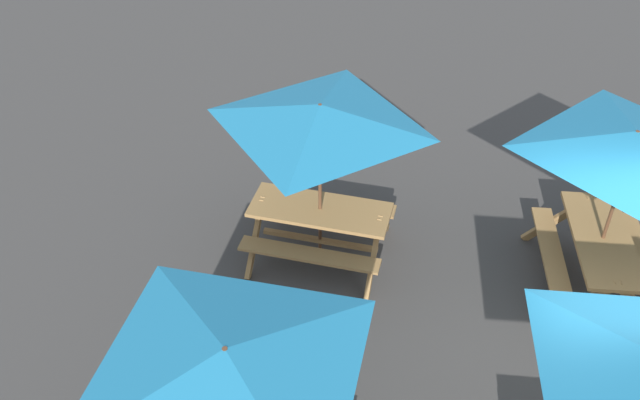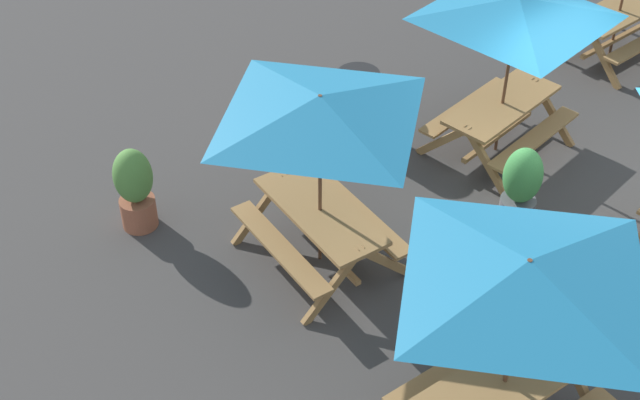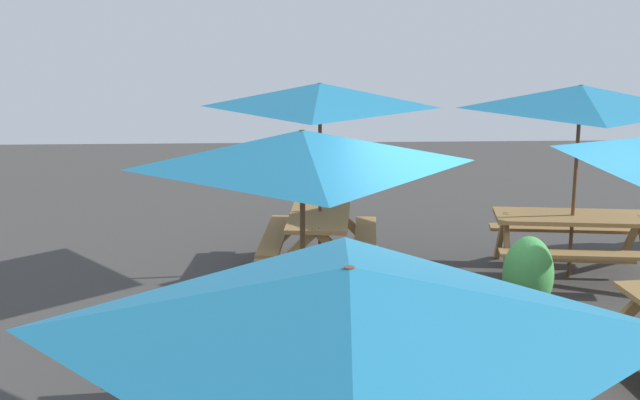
# 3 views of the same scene
# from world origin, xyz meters

# --- Properties ---
(ground_plane) EXTENTS (25.37, 25.37, 0.00)m
(ground_plane) POSITION_xyz_m (0.00, 0.00, 0.00)
(ground_plane) COLOR #3D3A38
(ground_plane) RESTS_ON ground
(picnic_table_1) EXTENTS (2.24, 2.24, 2.34)m
(picnic_table_1) POSITION_xyz_m (-3.16, 1.54, 1.99)
(picnic_table_1) COLOR olive
(picnic_table_1) RESTS_ON ground
(picnic_table_2) EXTENTS (2.19, 2.19, 2.34)m
(picnic_table_2) POSITION_xyz_m (-3.48, -1.43, 1.99)
(picnic_table_2) COLOR olive
(picnic_table_2) RESTS_ON ground
(picnic_table_3) EXTENTS (2.82, 2.82, 2.34)m
(picnic_table_3) POSITION_xyz_m (0.10, 1.58, 1.99)
(picnic_table_3) COLOR olive
(picnic_table_3) RESTS_ON ground
(trash_bin_orange) EXTENTS (0.59, 0.59, 0.98)m
(trash_bin_orange) POSITION_xyz_m (-1.07, 3.13, 0.49)
(trash_bin_orange) COLOR orange
(trash_bin_orange) RESTS_ON ground
(potted_plant_0) EXTENTS (0.47, 0.47, 1.13)m
(potted_plant_0) POSITION_xyz_m (-4.43, 3.47, 0.58)
(potted_plant_0) COLOR #935138
(potted_plant_0) RESTS_ON ground
(potted_plant_1) EXTENTS (0.47, 0.47, 1.15)m
(potted_plant_1) POSITION_xyz_m (-0.94, 0.41, 0.59)
(potted_plant_1) COLOR #59595B
(potted_plant_1) RESTS_ON ground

